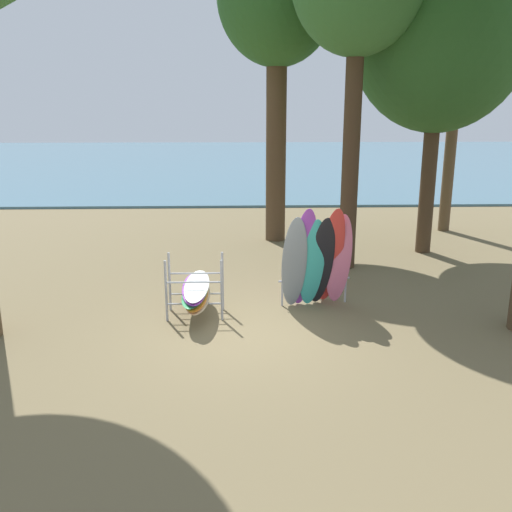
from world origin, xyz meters
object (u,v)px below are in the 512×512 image
at_px(tree_mid_behind, 440,27).
at_px(board_storage_rack, 196,291).
at_px(tree_deep_back, 277,1).
at_px(leaning_board_pile, 317,261).

xyz_separation_m(tree_mid_behind, board_storage_rack, (-6.23, -4.84, -5.60)).
bearing_deg(tree_deep_back, leaning_board_pile, -85.73).
bearing_deg(leaning_board_pile, tree_mid_behind, 50.61).
distance_m(tree_mid_behind, board_storage_rack, 9.68).
height_order(tree_deep_back, leaning_board_pile, tree_deep_back).
bearing_deg(tree_mid_behind, tree_deep_back, 158.92).
height_order(tree_mid_behind, tree_deep_back, tree_deep_back).
xyz_separation_m(tree_mid_behind, leaning_board_pile, (-3.74, -4.55, -5.07)).
relative_size(tree_deep_back, leaning_board_pile, 4.10).
relative_size(tree_mid_behind, board_storage_rack, 4.19).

